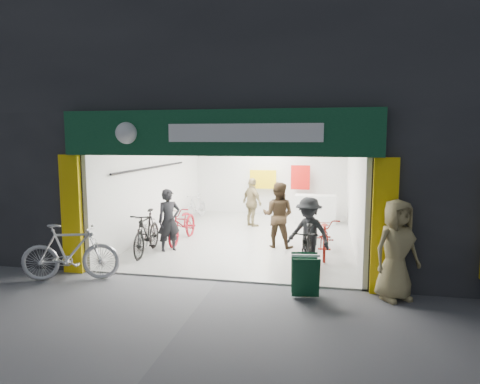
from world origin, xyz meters
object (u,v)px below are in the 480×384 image
(bike_right_front, at_px, (307,252))
(parked_bike, at_px, (70,252))
(pedestrian_near, at_px, (396,250))
(bike_left_front, at_px, (152,230))
(sandwich_board, at_px, (305,274))

(bike_right_front, relative_size, parked_bike, 0.92)
(pedestrian_near, bearing_deg, bike_left_front, 124.22)
(bike_right_front, height_order, sandwich_board, bike_right_front)
(bike_right_front, height_order, parked_bike, parked_bike)
(parked_bike, height_order, sandwich_board, parked_bike)
(bike_right_front, bearing_deg, parked_bike, -161.42)
(sandwich_board, bearing_deg, bike_left_front, 137.14)
(bike_left_front, xyz_separation_m, sandwich_board, (4.33, -2.99, -0.00))
(parked_bike, distance_m, pedestrian_near, 6.47)
(bike_right_front, xyz_separation_m, pedestrian_near, (1.65, -0.96, 0.38))
(bike_right_front, xyz_separation_m, sandwich_board, (0.03, -1.16, -0.12))
(parked_bike, xyz_separation_m, pedestrian_near, (6.45, 0.25, 0.33))
(bike_left_front, xyz_separation_m, pedestrian_near, (5.95, -2.79, 0.50))
(bike_left_front, distance_m, sandwich_board, 5.26)
(bike_right_front, distance_m, sandwich_board, 1.16)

